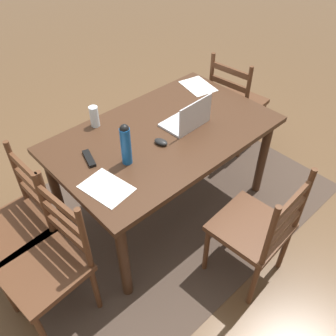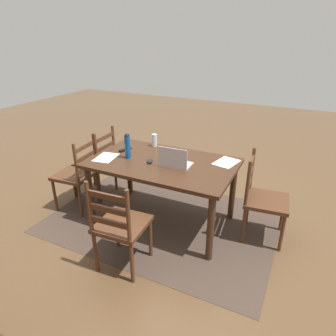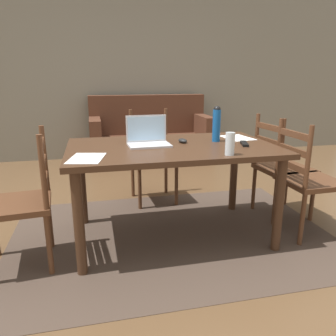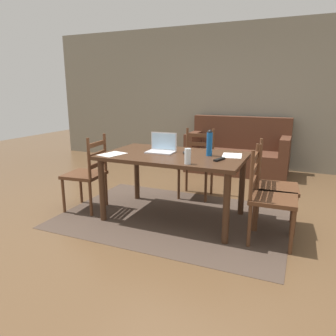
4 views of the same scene
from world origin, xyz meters
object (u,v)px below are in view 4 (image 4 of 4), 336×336
(chair_far_head, at_px, (197,164))
(chair_left_near, at_px, (87,174))
(water_bottle, at_px, (209,142))
(tv_remote, at_px, (219,159))
(couch, at_px, (238,152))
(computer_mouse, at_px, (185,152))
(laptop, at_px, (162,147))
(chair_right_near, at_px, (269,197))
(chair_right_far, at_px, (273,186))
(dining_table, at_px, (174,162))
(drinking_glass, at_px, (188,156))

(chair_far_head, xyz_separation_m, chair_left_near, (-1.08, -1.05, 0.00))
(water_bottle, xyz_separation_m, tv_remote, (0.16, -0.19, -0.14))
(couch, bearing_deg, computer_mouse, -93.49)
(laptop, bearing_deg, water_bottle, 1.64)
(chair_far_head, distance_m, tv_remote, 1.16)
(water_bottle, bearing_deg, chair_right_near, -21.73)
(chair_far_head, distance_m, chair_right_near, 1.52)
(chair_right_far, height_order, computer_mouse, chair_right_far)
(chair_far_head, relative_size, water_bottle, 3.28)
(computer_mouse, distance_m, tv_remote, 0.49)
(computer_mouse, bearing_deg, dining_table, -154.25)
(water_bottle, relative_size, tv_remote, 1.70)
(chair_right_near, height_order, water_bottle, water_bottle)
(chair_left_near, bearing_deg, computer_mouse, 13.07)
(water_bottle, distance_m, tv_remote, 0.29)
(laptop, bearing_deg, tv_remote, -13.19)
(chair_far_head, height_order, drinking_glass, chair_far_head)
(drinking_glass, bearing_deg, chair_right_near, 14.31)
(dining_table, bearing_deg, tv_remote, -10.97)
(chair_right_near, bearing_deg, computer_mouse, 163.88)
(couch, bearing_deg, drinking_glass, -88.95)
(dining_table, height_order, chair_right_near, chair_right_near)
(chair_right_near, xyz_separation_m, laptop, (-1.27, 0.26, 0.36))
(dining_table, relative_size, computer_mouse, 15.97)
(computer_mouse, bearing_deg, chair_far_head, 85.45)
(dining_table, height_order, chair_far_head, chair_far_head)
(chair_left_near, relative_size, tv_remote, 5.59)
(dining_table, distance_m, drinking_glass, 0.53)
(chair_far_head, height_order, couch, couch)
(computer_mouse, bearing_deg, laptop, 171.64)
(chair_far_head, relative_size, chair_right_far, 1.00)
(chair_left_near, xyz_separation_m, water_bottle, (1.48, 0.27, 0.45))
(dining_table, relative_size, chair_far_head, 1.68)
(drinking_glass, height_order, tv_remote, drinking_glass)
(chair_right_near, bearing_deg, tv_remote, 170.53)
(chair_right_far, bearing_deg, chair_far_head, 148.51)
(water_bottle, xyz_separation_m, drinking_glass, (-0.08, -0.48, -0.07))
(dining_table, distance_m, water_bottle, 0.47)
(chair_right_far, relative_size, drinking_glass, 6.11)
(dining_table, xyz_separation_m, couch, (0.26, 2.50, -0.32))
(chair_right_far, xyz_separation_m, drinking_glass, (-0.78, -0.59, 0.38))
(water_bottle, distance_m, drinking_glass, 0.49)
(couch, distance_m, laptop, 2.52)
(laptop, bearing_deg, drinking_glass, -43.28)
(chair_right_far, height_order, water_bottle, water_bottle)
(chair_right_far, distance_m, drinking_glass, 1.05)
(drinking_glass, distance_m, computer_mouse, 0.52)
(drinking_glass, bearing_deg, tv_remote, 49.23)
(chair_right_far, bearing_deg, dining_table, -170.01)
(laptop, bearing_deg, chair_far_head, 77.50)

